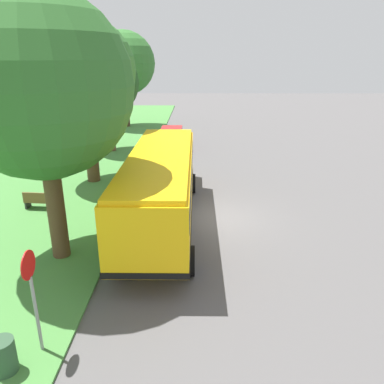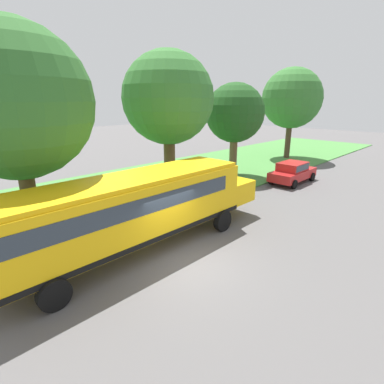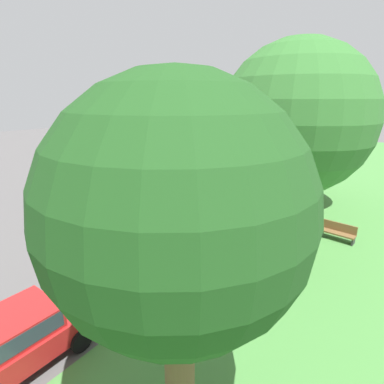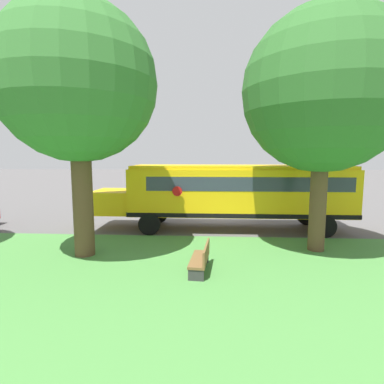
{
  "view_description": "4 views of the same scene",
  "coord_description": "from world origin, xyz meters",
  "px_view_note": "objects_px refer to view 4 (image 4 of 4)",
  "views": [
    {
      "loc": [
        -0.89,
        -15.27,
        6.75
      ],
      "look_at": [
        -1.06,
        0.48,
        1.04
      ],
      "focal_mm": 35.0,
      "sensor_mm": 36.0,
      "label": 1
    },
    {
      "loc": [
        7.08,
        -7.16,
        5.96
      ],
      "look_at": [
        -2.32,
        2.47,
        1.83
      ],
      "focal_mm": 28.0,
      "sensor_mm": 36.0,
      "label": 2
    },
    {
      "loc": [
        -10.23,
        15.89,
        6.82
      ],
      "look_at": [
        0.08,
        1.95,
        1.35
      ],
      "focal_mm": 28.0,
      "sensor_mm": 36.0,
      "label": 3
    },
    {
      "loc": [
        -16.91,
        0.52,
        3.64
      ],
      "look_at": [
        0.16,
        1.52,
        1.54
      ],
      "focal_mm": 28.0,
      "sensor_mm": 36.0,
      "label": 4
    }
  ],
  "objects_px": {
    "school_bus": "(233,191)",
    "park_bench": "(201,259)",
    "oak_tree_beside_bus": "(329,88)",
    "oak_tree_roadside_mid": "(79,84)"
  },
  "relations": [
    {
      "from": "oak_tree_roadside_mid",
      "to": "park_bench",
      "type": "xyz_separation_m",
      "value": [
        -1.26,
        -4.16,
        -5.55
      ]
    },
    {
      "from": "school_bus",
      "to": "park_bench",
      "type": "height_order",
      "value": "school_bus"
    },
    {
      "from": "oak_tree_beside_bus",
      "to": "oak_tree_roadside_mid",
      "type": "relative_size",
      "value": 1.0
    },
    {
      "from": "oak_tree_beside_bus",
      "to": "oak_tree_roadside_mid",
      "type": "xyz_separation_m",
      "value": [
        -0.99,
        8.57,
        0.03
      ]
    },
    {
      "from": "oak_tree_beside_bus",
      "to": "park_bench",
      "type": "relative_size",
      "value": 5.38
    },
    {
      "from": "school_bus",
      "to": "park_bench",
      "type": "relative_size",
      "value": 7.59
    },
    {
      "from": "oak_tree_beside_bus",
      "to": "oak_tree_roadside_mid",
      "type": "distance_m",
      "value": 8.63
    },
    {
      "from": "school_bus",
      "to": "oak_tree_roadside_mid",
      "type": "distance_m",
      "value": 8.21
    },
    {
      "from": "park_bench",
      "to": "oak_tree_roadside_mid",
      "type": "bearing_deg",
      "value": 73.15
    },
    {
      "from": "school_bus",
      "to": "park_bench",
      "type": "distance_m",
      "value": 6.04
    }
  ]
}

